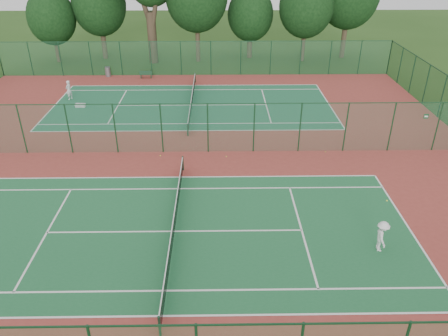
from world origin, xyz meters
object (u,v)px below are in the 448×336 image
at_px(kit_bag, 80,105).
at_px(bench, 146,74).
at_px(player_near, 382,236).
at_px(trash_bin, 108,72).
at_px(player_far, 69,90).

bearing_deg(kit_bag, bench, 65.69).
distance_m(player_near, trash_bin, 33.93).
height_order(trash_bin, kit_bag, trash_bin).
xyz_separation_m(trash_bin, bench, (3.99, -0.66, -0.09)).
height_order(bench, kit_bag, bench).
xyz_separation_m(player_far, kit_bag, (1.46, -2.00, -0.71)).
distance_m(player_near, player_far, 29.72).
distance_m(trash_bin, bench, 4.05).
bearing_deg(trash_bin, kit_bag, -92.80).
bearing_deg(bench, player_near, -66.47).
bearing_deg(kit_bag, player_near, -41.02).
xyz_separation_m(player_near, bench, (-14.90, 27.52, -0.39)).
bearing_deg(player_far, trash_bin, -171.35).
distance_m(player_near, kit_bag, 27.29).
distance_m(player_near, bench, 31.30).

